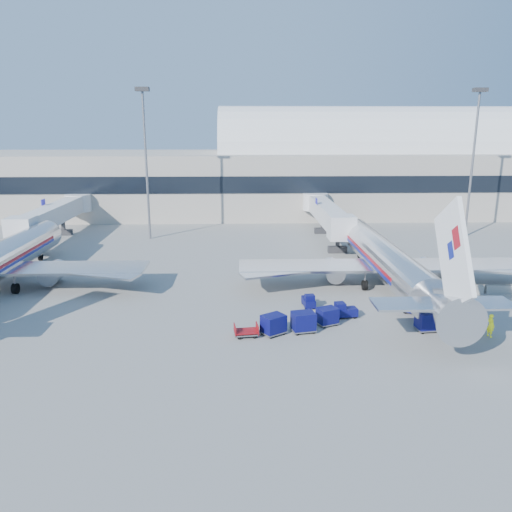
{
  "coord_description": "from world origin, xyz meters",
  "views": [
    {
      "loc": [
        -5.79,
        -46.84,
        16.85
      ],
      "look_at": [
        -4.14,
        6.0,
        3.22
      ],
      "focal_mm": 35.0,
      "sensor_mm": 36.0,
      "label": 1
    }
  ],
  "objects_px": {
    "ramp_worker": "(491,325)",
    "mast_west": "(145,142)",
    "tug_lead": "(344,311)",
    "cart_train_a": "(327,316)",
    "cart_train_c": "(273,324)",
    "jetbridge_near": "(325,212)",
    "cart_train_b": "(303,322)",
    "barrier_mid": "(500,289)",
    "barrier_near": "(469,290)",
    "mast_east": "(475,142)",
    "tug_left": "(309,301)",
    "tug_right": "(415,307)",
    "cart_open_red": "(246,332)",
    "cart_solo_near": "(428,321)",
    "jetbridge_mid": "(57,213)",
    "airliner_main": "(388,261)",
    "cart_solo_far": "(463,314)"
  },
  "relations": [
    {
      "from": "tug_right",
      "to": "cart_open_red",
      "type": "bearing_deg",
      "value": -118.44
    },
    {
      "from": "jetbridge_near",
      "to": "cart_train_b",
      "type": "xyz_separation_m",
      "value": [
        -8.15,
        -38.31,
        -3.0
      ]
    },
    {
      "from": "mast_west",
      "to": "tug_lead",
      "type": "distance_m",
      "value": 43.94
    },
    {
      "from": "barrier_near",
      "to": "tug_lead",
      "type": "height_order",
      "value": "tug_lead"
    },
    {
      "from": "mast_west",
      "to": "tug_right",
      "type": "distance_m",
      "value": 47.47
    },
    {
      "from": "tug_right",
      "to": "tug_left",
      "type": "relative_size",
      "value": 1.15
    },
    {
      "from": "barrier_near",
      "to": "ramp_worker",
      "type": "xyz_separation_m",
      "value": [
        -3.16,
        -10.97,
        0.54
      ]
    },
    {
      "from": "cart_train_b",
      "to": "cart_train_c",
      "type": "xyz_separation_m",
      "value": [
        -2.57,
        -0.44,
        -0.02
      ]
    },
    {
      "from": "jetbridge_mid",
      "to": "mast_west",
      "type": "relative_size",
      "value": 1.22
    },
    {
      "from": "mast_west",
      "to": "barrier_near",
      "type": "height_order",
      "value": "mast_west"
    },
    {
      "from": "jetbridge_mid",
      "to": "cart_train_c",
      "type": "distance_m",
      "value": 49.89
    },
    {
      "from": "barrier_near",
      "to": "cart_solo_near",
      "type": "xyz_separation_m",
      "value": [
        -7.92,
        -9.61,
        0.45
      ]
    },
    {
      "from": "barrier_mid",
      "to": "cart_train_a",
      "type": "distance_m",
      "value": 21.14
    },
    {
      "from": "barrier_mid",
      "to": "tug_left",
      "type": "xyz_separation_m",
      "value": [
        -20.58,
        -3.43,
        0.16
      ]
    },
    {
      "from": "jetbridge_near",
      "to": "tug_left",
      "type": "distance_m",
      "value": 33.13
    },
    {
      "from": "ramp_worker",
      "to": "mast_west",
      "type": "bearing_deg",
      "value": 23.72
    },
    {
      "from": "cart_train_a",
      "to": "ramp_worker",
      "type": "xyz_separation_m",
      "value": [
        13.09,
        -2.94,
        0.16
      ]
    },
    {
      "from": "jetbridge_near",
      "to": "cart_solo_far",
      "type": "distance_m",
      "value": 37.55
    },
    {
      "from": "mast_east",
      "to": "cart_solo_far",
      "type": "bearing_deg",
      "value": -114.22
    },
    {
      "from": "barrier_mid",
      "to": "ramp_worker",
      "type": "relative_size",
      "value": 1.52
    },
    {
      "from": "ramp_worker",
      "to": "barrier_near",
      "type": "bearing_deg",
      "value": -34.17
    },
    {
      "from": "tug_right",
      "to": "cart_train_b",
      "type": "bearing_deg",
      "value": -115.57
    },
    {
      "from": "cart_train_a",
      "to": "cart_open_red",
      "type": "distance_m",
      "value": 7.52
    },
    {
      "from": "jetbridge_near",
      "to": "cart_train_c",
      "type": "xyz_separation_m",
      "value": [
        -10.71,
        -38.74,
        -3.02
      ]
    },
    {
      "from": "mast_west",
      "to": "cart_open_red",
      "type": "xyz_separation_m",
      "value": [
        14.61,
        -38.33,
        -14.41
      ]
    },
    {
      "from": "tug_left",
      "to": "cart_train_a",
      "type": "xyz_separation_m",
      "value": [
        1.03,
        -4.59,
        0.22
      ]
    },
    {
      "from": "jetbridge_mid",
      "to": "cart_train_b",
      "type": "height_order",
      "value": "jetbridge_mid"
    },
    {
      "from": "airliner_main",
      "to": "tug_lead",
      "type": "xyz_separation_m",
      "value": [
        -6.42,
        -8.79,
        -2.27
      ]
    },
    {
      "from": "cart_train_a",
      "to": "jetbridge_mid",
      "type": "bearing_deg",
      "value": 111.36
    },
    {
      "from": "barrier_near",
      "to": "cart_solo_far",
      "type": "height_order",
      "value": "cart_solo_far"
    },
    {
      "from": "mast_east",
      "to": "cart_train_a",
      "type": "height_order",
      "value": "mast_east"
    },
    {
      "from": "mast_west",
      "to": "cart_train_c",
      "type": "distance_m",
      "value": 43.78
    },
    {
      "from": "cart_train_b",
      "to": "cart_solo_near",
      "type": "xyz_separation_m",
      "value": [
        10.62,
        -0.11,
        -0.04
      ]
    },
    {
      "from": "cart_train_a",
      "to": "cart_train_c",
      "type": "bearing_deg",
      "value": 178.33
    },
    {
      "from": "barrier_near",
      "to": "cart_train_a",
      "type": "bearing_deg",
      "value": -153.72
    },
    {
      "from": "tug_left",
      "to": "cart_train_b",
      "type": "height_order",
      "value": "cart_train_b"
    },
    {
      "from": "ramp_worker",
      "to": "cart_train_a",
      "type": "bearing_deg",
      "value": 59.26
    },
    {
      "from": "jetbridge_near",
      "to": "tug_right",
      "type": "bearing_deg",
      "value": -85.39
    },
    {
      "from": "tug_left",
      "to": "cart_solo_near",
      "type": "relative_size",
      "value": 1.02
    },
    {
      "from": "cart_solo_near",
      "to": "cart_solo_far",
      "type": "distance_m",
      "value": 3.97
    },
    {
      "from": "mast_west",
      "to": "tug_left",
      "type": "xyz_separation_m",
      "value": [
        20.72,
        -31.43,
        -14.18
      ]
    },
    {
      "from": "barrier_mid",
      "to": "airliner_main",
      "type": "bearing_deg",
      "value": 167.5
    },
    {
      "from": "barrier_near",
      "to": "tug_left",
      "type": "height_order",
      "value": "tug_left"
    },
    {
      "from": "tug_right",
      "to": "ramp_worker",
      "type": "xyz_separation_m",
      "value": [
        4.46,
        -5.32,
        0.3
      ]
    },
    {
      "from": "barrier_near",
      "to": "ramp_worker",
      "type": "distance_m",
      "value": 11.43
    },
    {
      "from": "airliner_main",
      "to": "cart_train_c",
      "type": "height_order",
      "value": "airliner_main"
    },
    {
      "from": "jetbridge_near",
      "to": "cart_train_a",
      "type": "distance_m",
      "value": 37.42
    },
    {
      "from": "airliner_main",
      "to": "cart_open_red",
      "type": "bearing_deg",
      "value": -140.17
    },
    {
      "from": "mast_east",
      "to": "cart_open_red",
      "type": "xyz_separation_m",
      "value": [
        -35.39,
        -38.33,
        -14.41
      ]
    },
    {
      "from": "mast_east",
      "to": "tug_left",
      "type": "bearing_deg",
      "value": -132.97
    }
  ]
}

